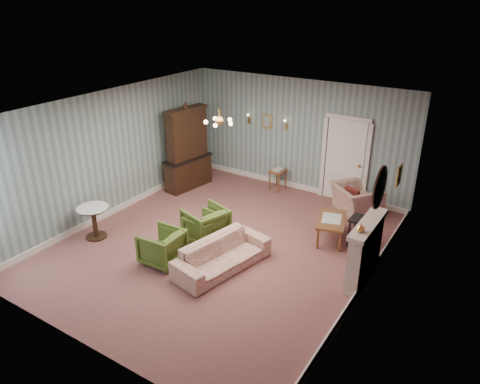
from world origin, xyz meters
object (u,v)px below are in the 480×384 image
Objects in this scene: olive_chair_a at (162,245)px; olive_chair_c at (206,222)px; sofa_chintz at (222,250)px; fireplace at (365,251)px; pedestal_table at (94,222)px; side_table_black at (360,232)px; coffee_table at (331,229)px; dresser at (187,146)px; olive_chair_b at (204,227)px; wingback_chair at (356,195)px.

olive_chair_c is (0.19, 1.16, 0.03)m from olive_chair_a.
fireplace is (2.36, 1.10, 0.20)m from sofa_chintz.
olive_chair_c is 2.37m from pedestal_table.
pedestal_table is at bearing -151.37° from side_table_black.
fireplace reaches higher than coffee_table.
coffee_table is at bearing 0.49° from dresser.
sofa_chintz is 1.40× the size of fireplace.
coffee_table is at bearing -20.44° from sofa_chintz.
olive_chair_a is 1.86m from pedestal_table.
coffee_table is at bearing -171.98° from side_table_black.
dresser reaches higher than fireplace.
olive_chair_b is 0.29× the size of dresser.
wingback_chair is (1.35, 3.62, 0.08)m from sofa_chintz.
olive_chair_a is 3.52m from coffee_table.
coffee_table is at bearing 129.24° from wingback_chair.
dresser reaches higher than olive_chair_c.
pedestal_table is (-2.95, -0.49, -0.02)m from sofa_chintz.
olive_chair_c is at bearing -167.31° from olive_chair_b.
fireplace is at bearing 16.65° from pedestal_table.
olive_chair_b is at bearing -171.63° from fireplace.
olive_chair_a is 4.01m from side_table_black.
coffee_table is at bearing 133.66° from olive_chair_a.
olive_chair_c is 3.29m from fireplace.
wingback_chair is at bearing 159.86° from olive_chair_c.
olive_chair_c is 0.35× the size of dresser.
olive_chair_a reaches higher than olive_chair_b.
olive_chair_a is 0.71× the size of wingback_chair.
sofa_chintz is at bearing 109.00° from wingback_chair.
dresser reaches higher than wingback_chair.
dresser is 3.31m from pedestal_table.
olive_chair_b is at bearing 67.59° from sofa_chintz.
olive_chair_c is at bearing -35.58° from dresser.
fireplace is 1.95× the size of pedestal_table.
dresser is at bearing 90.21° from pedestal_table.
olive_chair_a is at bearing -50.65° from dresser.
olive_chair_b is 3.30m from fireplace.
fireplace is at bearing -68.20° from side_table_black.
side_table_black is at bearing 28.63° from pedestal_table.
side_table_black is 0.88× the size of pedestal_table.
olive_chair_a is 1.18m from sofa_chintz.
olive_chair_b is 2.34m from pedestal_table.
olive_chair_b is 0.64× the size of wingback_chair.
coffee_table is (2.23, 1.47, -0.08)m from olive_chair_b.
olive_chair_c is 0.77× the size of wingback_chair.
wingback_chair is at bearing 43.74° from pedestal_table.
dresser reaches higher than coffee_table.
olive_chair_c is 3.19m from side_table_black.
olive_chair_c is at bearing 91.80° from wingback_chair.
sofa_chintz is 3.86m from wingback_chair.
pedestal_table is at bearing -80.88° from dresser.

